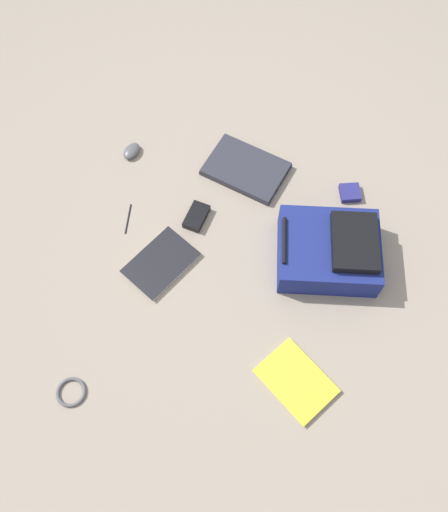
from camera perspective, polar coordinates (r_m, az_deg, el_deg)
name	(u,v)px	position (r m, az deg, el deg)	size (l,w,h in m)	color
ground_plane	(221,264)	(2.25, -0.35, -0.78)	(4.15, 4.15, 0.00)	gray
backpack	(330,250)	(2.23, 10.92, 0.60)	(0.43, 0.37, 0.17)	navy
laptop	(246,169)	(2.46, 2.27, 9.00)	(0.40, 0.34, 0.03)	#24242C
book_comic	(161,263)	(2.25, -6.55, -0.73)	(0.31, 0.34, 0.02)	silver
book_blue	(296,381)	(2.09, 7.44, -12.69)	(0.33, 0.32, 0.02)	silver
computer_mouse	(132,151)	(2.55, -9.52, 10.65)	(0.06, 0.09, 0.03)	#4C4C51
cable_coil	(71,392)	(2.15, -15.52, -13.40)	(0.11, 0.11, 0.01)	#4C4C51
power_brick	(196,217)	(2.33, -2.86, 4.09)	(0.08, 0.13, 0.03)	black
pen_black	(128,219)	(2.37, -9.88, 3.83)	(0.01, 0.01, 0.14)	black
earbud_pouch	(350,193)	(2.45, 12.89, 6.38)	(0.08, 0.08, 0.03)	navy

